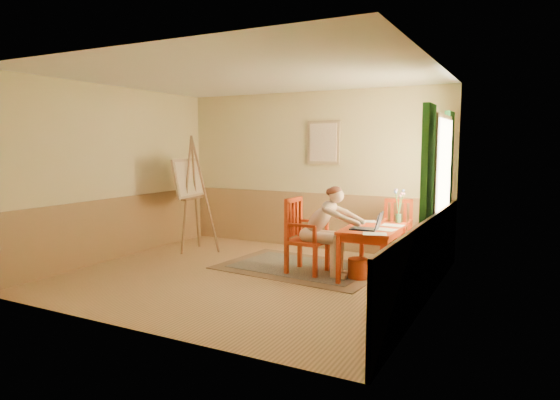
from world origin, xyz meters
The scene contains 14 objects.
room centered at (0.00, 0.00, 1.40)m, with size 5.04×4.54×2.84m.
wainscot centered at (0.00, 0.80, 0.50)m, with size 5.00×4.50×1.00m.
window centered at (2.42, 1.10, 1.35)m, with size 0.12×2.01×2.20m.
wall_portrait centered at (0.25, 2.20, 1.90)m, with size 0.60×0.05×0.76m.
rug centered at (0.49, 0.78, 0.01)m, with size 2.53×1.80×0.02m.
table centered at (1.60, 0.76, 0.63)m, with size 0.76×1.23×0.72m.
chair_left centered at (0.64, 0.55, 0.55)m, with size 0.51×0.49×1.10m.
chair_back centered at (1.69, 1.76, 0.50)m, with size 0.51×0.52×1.01m.
figure centered at (0.96, 0.56, 0.71)m, with size 0.95×0.41×1.29m.
laptop centered at (1.62, 0.51, 0.77)m, with size 0.43×0.28×0.25m.
papers centered at (1.69, 0.77, 0.72)m, with size 0.79×1.25×0.00m.
vase centered at (1.82, 1.31, 0.95)m, with size 0.18×0.26×0.51m.
wastebasket centered at (1.45, 0.59, 0.15)m, with size 0.27×0.27×0.29m, color #C64014.
easel centered at (-1.76, 1.01, 1.20)m, with size 0.74×0.91×2.03m.
Camera 1 is at (3.54, -5.76, 1.86)m, focal length 31.18 mm.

